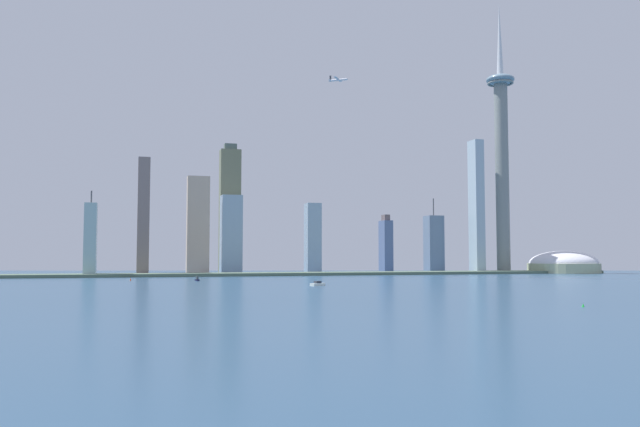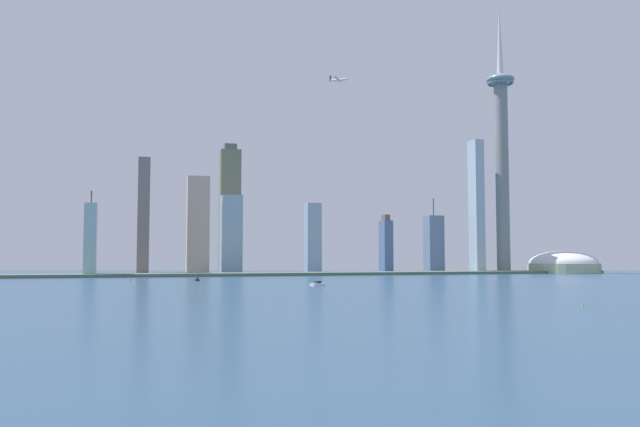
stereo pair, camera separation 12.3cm
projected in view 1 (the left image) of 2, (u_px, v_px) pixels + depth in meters
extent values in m
cube|color=#506452|center=(311.00, 274.00, 761.94)|extent=(788.58, 47.81, 3.35)
cylinder|color=gray|center=(502.00, 175.00, 866.96)|extent=(17.87, 17.87, 261.34)
ellipsoid|color=slate|center=(500.00, 80.00, 875.54)|extent=(37.65, 37.65, 13.90)
torus|color=gray|center=(500.00, 83.00, 875.22)|extent=(34.78, 34.78, 2.78)
cone|color=silver|center=(500.00, 39.00, 879.23)|extent=(8.93, 8.93, 98.68)
cylinder|color=#ABB48D|center=(564.00, 268.00, 860.23)|extent=(93.31, 93.31, 12.68)
ellipsoid|color=silver|center=(563.00, 263.00, 860.65)|extent=(88.64, 88.64, 33.27)
cube|color=#8FA9BE|center=(313.00, 238.00, 849.25)|extent=(18.92, 20.06, 91.91)
cube|color=#C6AE97|center=(198.00, 225.00, 793.37)|extent=(26.98, 16.21, 120.55)
cube|color=slate|center=(434.00, 244.00, 906.17)|extent=(22.49, 21.41, 78.94)
cylinder|color=#4C4C51|center=(433.00, 207.00, 909.56)|extent=(1.60, 1.60, 24.58)
cube|color=gray|center=(143.00, 216.00, 747.53)|extent=(13.42, 21.53, 136.58)
cube|color=#97B8B9|center=(90.00, 240.00, 700.59)|extent=(12.96, 23.05, 79.95)
cylinder|color=#4C4C51|center=(91.00, 197.00, 703.66)|extent=(1.60, 1.60, 13.75)
cube|color=#A1B6C4|center=(476.00, 206.00, 857.06)|extent=(12.85, 21.42, 176.75)
cube|color=#6C7157|center=(230.00, 211.00, 845.58)|extent=(26.59, 18.94, 162.14)
cube|color=#54635A|center=(230.00, 147.00, 851.16)|extent=(15.95, 11.37, 7.96)
cube|color=#8FABC0|center=(231.00, 235.00, 811.40)|extent=(25.52, 25.07, 98.78)
cube|color=slate|center=(386.00, 247.00, 879.08)|extent=(12.59, 22.40, 70.65)
cube|color=#645557|center=(386.00, 218.00, 881.66)|extent=(7.55, 13.44, 8.14)
cube|color=#111334|center=(197.00, 280.00, 587.94)|extent=(3.76, 7.27, 1.36)
cube|color=#3C4447|center=(197.00, 278.00, 588.08)|extent=(2.19, 3.33, 2.92)
cube|color=white|center=(318.00, 284.00, 490.46)|extent=(12.98, 10.24, 1.98)
cube|color=#2F333D|center=(318.00, 282.00, 490.58)|extent=(6.32, 5.53, 1.67)
cone|color=#E54C19|center=(131.00, 279.00, 591.30)|extent=(1.19, 1.19, 2.86)
cone|color=green|center=(583.00, 305.00, 287.56)|extent=(1.24, 1.24, 1.50)
cylinder|color=silver|center=(338.00, 80.00, 772.77)|extent=(19.55, 15.19, 2.43)
sphere|color=silver|center=(347.00, 79.00, 769.00)|extent=(2.43, 2.43, 2.43)
cube|color=silver|center=(338.00, 79.00, 772.84)|extent=(16.77, 21.39, 0.50)
cube|color=silver|center=(330.00, 80.00, 775.95)|extent=(6.73, 8.12, 0.40)
cube|color=#2D333D|center=(330.00, 78.00, 776.17)|extent=(2.02, 1.66, 5.00)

